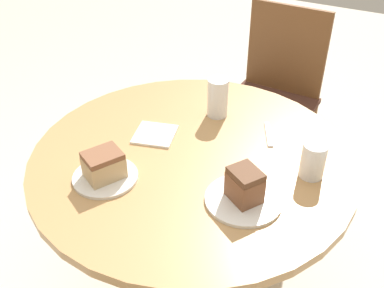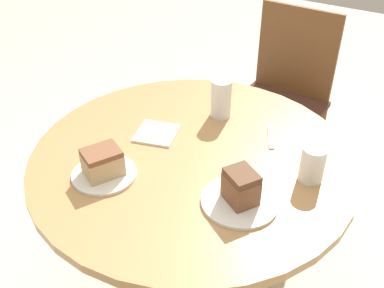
{
  "view_description": "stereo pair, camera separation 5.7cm",
  "coord_description": "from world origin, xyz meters",
  "px_view_note": "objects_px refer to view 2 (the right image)",
  "views": [
    {
      "loc": [
        0.54,
        -1.01,
        1.62
      ],
      "look_at": [
        0.0,
        0.0,
        0.8
      ],
      "focal_mm": 42.0,
      "sensor_mm": 36.0,
      "label": 1
    },
    {
      "loc": [
        0.59,
        -0.99,
        1.62
      ],
      "look_at": [
        0.0,
        0.0,
        0.8
      ],
      "focal_mm": 42.0,
      "sensor_mm": 36.0,
      "label": 2
    }
  ],
  "objects_px": {
    "plate_near": "(104,174)",
    "glass_lemonade": "(221,100)",
    "chair": "(280,100)",
    "cake_slice_near": "(102,162)",
    "cake_slice_far": "(241,187)",
    "glass_water": "(312,166)",
    "plate_far": "(240,201)"
  },
  "relations": [
    {
      "from": "chair",
      "to": "glass_water",
      "type": "height_order",
      "value": "chair"
    },
    {
      "from": "chair",
      "to": "glass_water",
      "type": "relative_size",
      "value": 8.23
    },
    {
      "from": "chair",
      "to": "plate_near",
      "type": "xyz_separation_m",
      "value": [
        -0.13,
        -1.15,
        0.27
      ]
    },
    {
      "from": "glass_lemonade",
      "to": "cake_slice_near",
      "type": "bearing_deg",
      "value": -105.91
    },
    {
      "from": "cake_slice_far",
      "to": "plate_near",
      "type": "bearing_deg",
      "value": -165.52
    },
    {
      "from": "glass_lemonade",
      "to": "glass_water",
      "type": "distance_m",
      "value": 0.44
    },
    {
      "from": "chair",
      "to": "glass_lemonade",
      "type": "bearing_deg",
      "value": -87.82
    },
    {
      "from": "chair",
      "to": "glass_lemonade",
      "type": "relative_size",
      "value": 6.51
    },
    {
      "from": "chair",
      "to": "glass_water",
      "type": "bearing_deg",
      "value": -62.71
    },
    {
      "from": "plate_near",
      "to": "cake_slice_near",
      "type": "distance_m",
      "value": 0.05
    },
    {
      "from": "cake_slice_far",
      "to": "glass_water",
      "type": "bearing_deg",
      "value": 56.3
    },
    {
      "from": "cake_slice_near",
      "to": "cake_slice_far",
      "type": "bearing_deg",
      "value": 14.48
    },
    {
      "from": "chair",
      "to": "plate_far",
      "type": "bearing_deg",
      "value": -73.78
    },
    {
      "from": "plate_near",
      "to": "cake_slice_far",
      "type": "height_order",
      "value": "cake_slice_far"
    },
    {
      "from": "chair",
      "to": "cake_slice_near",
      "type": "height_order",
      "value": "chair"
    },
    {
      "from": "plate_near",
      "to": "cake_slice_near",
      "type": "xyz_separation_m",
      "value": [
        0.0,
        0.0,
        0.05
      ]
    },
    {
      "from": "plate_near",
      "to": "glass_lemonade",
      "type": "distance_m",
      "value": 0.51
    },
    {
      "from": "glass_lemonade",
      "to": "plate_near",
      "type": "bearing_deg",
      "value": -105.91
    },
    {
      "from": "cake_slice_near",
      "to": "plate_near",
      "type": "bearing_deg",
      "value": 180.0
    },
    {
      "from": "plate_near",
      "to": "glass_lemonade",
      "type": "bearing_deg",
      "value": 74.09
    },
    {
      "from": "cake_slice_near",
      "to": "glass_water",
      "type": "bearing_deg",
      "value": 29.61
    },
    {
      "from": "chair",
      "to": "plate_near",
      "type": "distance_m",
      "value": 1.19
    },
    {
      "from": "cake_slice_far",
      "to": "cake_slice_near",
      "type": "bearing_deg",
      "value": -165.52
    },
    {
      "from": "chair",
      "to": "plate_near",
      "type": "height_order",
      "value": "chair"
    },
    {
      "from": "glass_lemonade",
      "to": "glass_water",
      "type": "bearing_deg",
      "value": -24.27
    },
    {
      "from": "cake_slice_far",
      "to": "glass_water",
      "type": "height_order",
      "value": "glass_water"
    },
    {
      "from": "plate_near",
      "to": "glass_water",
      "type": "relative_size",
      "value": 1.74
    },
    {
      "from": "plate_near",
      "to": "glass_lemonade",
      "type": "xyz_separation_m",
      "value": [
        0.14,
        0.48,
        0.06
      ]
    },
    {
      "from": "cake_slice_far",
      "to": "chair",
      "type": "bearing_deg",
      "value": 104.39
    },
    {
      "from": "cake_slice_near",
      "to": "cake_slice_far",
      "type": "height_order",
      "value": "cake_slice_far"
    },
    {
      "from": "chair",
      "to": "glass_water",
      "type": "xyz_separation_m",
      "value": [
        0.4,
        -0.84,
        0.32
      ]
    },
    {
      "from": "cake_slice_near",
      "to": "chair",
      "type": "bearing_deg",
      "value": 83.36
    }
  ]
}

